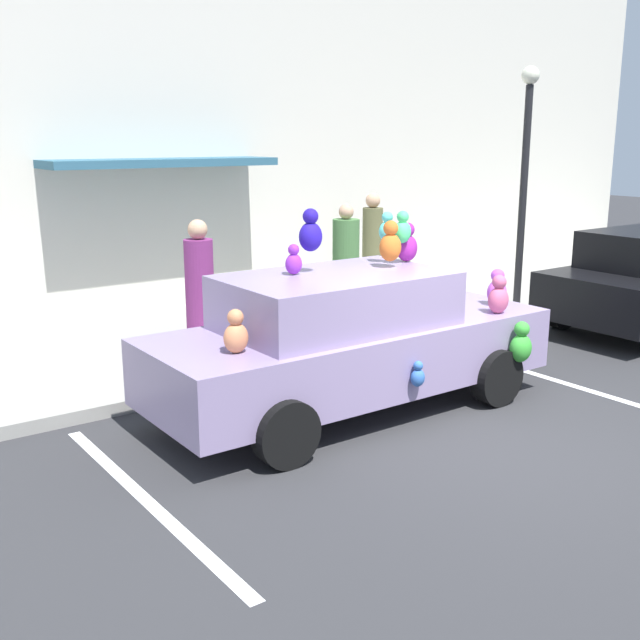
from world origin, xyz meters
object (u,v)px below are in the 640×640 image
object	(u,v)px
street_lamp_post	(525,164)
plush_covered_car	(350,340)
pedestrian_walking_past	(346,276)
teddy_bear_on_sidewalk	(321,320)
pedestrian_by_lamp	(200,291)
pedestrian_near_shopfront	(372,248)

from	to	relation	value
street_lamp_post	plush_covered_car	bearing A→B (deg)	-159.75
street_lamp_post	pedestrian_walking_past	xyz separation A→B (m)	(-3.34, 0.30, -1.49)
pedestrian_walking_past	street_lamp_post	bearing A→B (deg)	-5.13
plush_covered_car	pedestrian_walking_past	size ratio (longest dim) A/B	2.42
plush_covered_car	teddy_bear_on_sidewalk	size ratio (longest dim) A/B	5.86
plush_covered_car	street_lamp_post	size ratio (longest dim) A/B	1.18
teddy_bear_on_sidewalk	pedestrian_by_lamp	xyz separation A→B (m)	(-1.41, 0.78, 0.45)
street_lamp_post	teddy_bear_on_sidewalk	bearing A→B (deg)	178.83
teddy_bear_on_sidewalk	pedestrian_by_lamp	distance (m)	1.67
street_lamp_post	pedestrian_near_shopfront	bearing A→B (deg)	117.55
plush_covered_car	pedestrian_by_lamp	world-z (taller)	plush_covered_car
pedestrian_near_shopfront	pedestrian_by_lamp	world-z (taller)	pedestrian_near_shopfront
street_lamp_post	pedestrian_by_lamp	world-z (taller)	street_lamp_post
pedestrian_near_shopfront	teddy_bear_on_sidewalk	bearing A→B (deg)	-140.89
teddy_bear_on_sidewalk	pedestrian_by_lamp	bearing A→B (deg)	151.06
street_lamp_post	pedestrian_walking_past	world-z (taller)	street_lamp_post
teddy_bear_on_sidewalk	pedestrian_near_shopfront	world-z (taller)	pedestrian_near_shopfront
teddy_bear_on_sidewalk	pedestrian_near_shopfront	distance (m)	3.55
plush_covered_car	pedestrian_walking_past	distance (m)	2.65
plush_covered_car	street_lamp_post	distance (m)	5.51
street_lamp_post	pedestrian_walking_past	size ratio (longest dim) A/B	2.05
plush_covered_car	pedestrian_walking_past	bearing A→B (deg)	53.26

